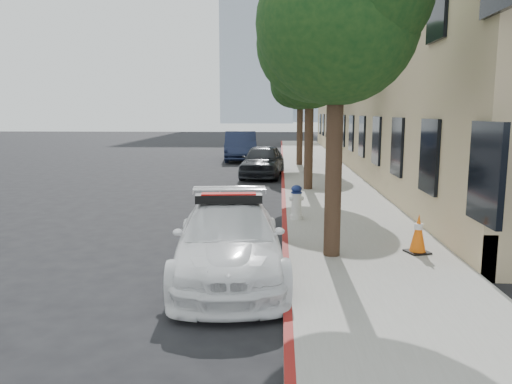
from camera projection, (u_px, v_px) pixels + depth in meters
The scene contains 14 objects.
ground at pixel (194, 235), 11.29m from camera, with size 120.00×120.00×0.00m, color black.
sidewalk at pixel (319, 176), 20.97m from camera, with size 3.20×50.00×0.15m, color gray.
curb_strip at pixel (283, 176), 21.04m from camera, with size 0.12×50.00×0.15m, color maroon.
building at pixel (426, 66), 24.85m from camera, with size 8.00×36.00×10.00m, color tan.
tower_left at pixel (258, 2), 125.09m from camera, with size 18.00×14.00×60.00m, color #9EA8B7.
tower_right at pixel (306, 43), 140.52m from camera, with size 14.00×14.00×44.00m, color #9EA8B7.
tree_near at pixel (339, 21), 8.49m from camera, with size 2.92×2.82×5.62m.
tree_mid at pixel (311, 69), 16.39m from camera, with size 2.77×2.64×5.43m.
tree_far at pixel (301, 78), 24.25m from camera, with size 3.10×3.00×5.81m.
police_car at pixel (229, 239), 8.36m from camera, with size 2.19×4.52×1.42m.
parked_car_mid at pixel (263, 161), 21.28m from camera, with size 1.62×4.04×1.38m, color black.
parked_car_far at pixel (241, 146), 28.64m from camera, with size 1.75×5.02×1.65m, color #161E38.
fire_hydrant at pixel (296, 202), 12.19m from camera, with size 0.36×0.32×0.84m.
traffic_cone at pixel (418, 234), 9.24m from camera, with size 0.49×0.49×0.74m.
Camera 1 is at (1.95, -10.91, 2.74)m, focal length 35.00 mm.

